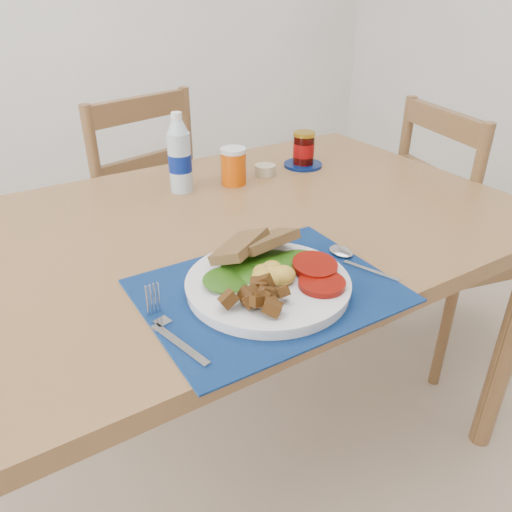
{
  "coord_description": "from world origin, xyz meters",
  "views": [
    {
      "loc": [
        -0.51,
        -0.73,
        1.24
      ],
      "look_at": [
        -0.09,
        -0.06,
        0.8
      ],
      "focal_mm": 35.0,
      "sensor_mm": 36.0,
      "label": 1
    }
  ],
  "objects": [
    {
      "name": "ground",
      "position": [
        0.0,
        0.0,
        0.0
      ],
      "size": [
        4.0,
        4.0,
        0.0
      ],
      "primitive_type": "plane",
      "color": "tan",
      "rests_on": "ground"
    },
    {
      "name": "chair_end",
      "position": [
        0.86,
        0.2,
        0.56
      ],
      "size": [
        0.48,
        0.49,
        1.11
      ],
      "rotation": [
        0.0,
        0.0,
        1.34
      ],
      "color": "brown",
      "rests_on": "ground"
    },
    {
      "name": "table",
      "position": [
        0.0,
        0.2,
        0.67
      ],
      "size": [
        1.4,
        0.9,
        0.75
      ],
      "color": "brown",
      "rests_on": "ground"
    },
    {
      "name": "jam_on_saucer",
      "position": [
        0.37,
        0.41,
        0.8
      ],
      "size": [
        0.11,
        0.11,
        0.1
      ],
      "color": "#04174E",
      "rests_on": "table"
    },
    {
      "name": "ramekin",
      "position": [
        0.24,
        0.41,
        0.76
      ],
      "size": [
        0.06,
        0.06,
        0.03
      ],
      "primitive_type": "cylinder",
      "color": "tan",
      "rests_on": "table"
    },
    {
      "name": "breakfast_plate",
      "position": [
        -0.1,
        -0.1,
        0.77
      ],
      "size": [
        0.29,
        0.29,
        0.07
      ],
      "rotation": [
        0.0,
        0.0,
        0.38
      ],
      "color": "silver",
      "rests_on": "placemat"
    },
    {
      "name": "chair_far",
      "position": [
        -0.0,
        0.91,
        0.57
      ],
      "size": [
        0.5,
        0.49,
        1.13
      ],
      "rotation": [
        0.0,
        0.0,
        3.39
      ],
      "color": "brown",
      "rests_on": "ground"
    },
    {
      "name": "placemat",
      "position": [
        -0.09,
        -0.1,
        0.75
      ],
      "size": [
        0.44,
        0.35,
        0.0
      ],
      "primitive_type": "cube",
      "rotation": [
        0.0,
        0.0,
        -0.01
      ],
      "color": "black",
      "rests_on": "table"
    },
    {
      "name": "water_bottle",
      "position": [
        -0.02,
        0.43,
        0.84
      ],
      "size": [
        0.06,
        0.06,
        0.21
      ],
      "color": "#ADBFCC",
      "rests_on": "table"
    },
    {
      "name": "spoon",
      "position": [
        0.11,
        -0.1,
        0.76
      ],
      "size": [
        0.05,
        0.17,
        0.01
      ],
      "rotation": [
        0.0,
        0.0,
        0.34
      ],
      "color": "#B2B5BA",
      "rests_on": "placemat"
    },
    {
      "name": "fork",
      "position": [
        -0.29,
        -0.12,
        0.76
      ],
      "size": [
        0.04,
        0.19,
        0.0
      ],
      "rotation": [
        0.0,
        0.0,
        0.22
      ],
      "color": "#B2B5BA",
      "rests_on": "placemat"
    },
    {
      "name": "juice_glass",
      "position": [
        0.13,
        0.4,
        0.8
      ],
      "size": [
        0.07,
        0.07,
        0.09
      ],
      "primitive_type": "cylinder",
      "color": "#CD4B05",
      "rests_on": "table"
    }
  ]
}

